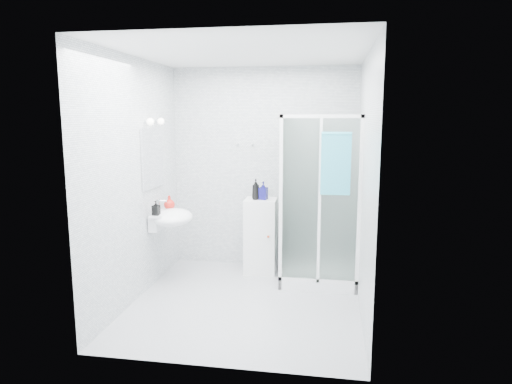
% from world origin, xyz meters
% --- Properties ---
extents(room, '(2.40, 2.60, 2.60)m').
position_xyz_m(room, '(0.00, 0.00, 1.30)').
color(room, silver).
rests_on(room, ground).
extents(shower_enclosure, '(0.90, 0.95, 2.00)m').
position_xyz_m(shower_enclosure, '(0.67, 0.77, 0.45)').
color(shower_enclosure, white).
rests_on(shower_enclosure, ground).
extents(wall_basin, '(0.46, 0.56, 0.35)m').
position_xyz_m(wall_basin, '(-0.99, 0.45, 0.80)').
color(wall_basin, white).
rests_on(wall_basin, ground).
extents(mirror, '(0.02, 0.60, 0.70)m').
position_xyz_m(mirror, '(-1.19, 0.45, 1.50)').
color(mirror, white).
rests_on(mirror, room).
extents(vanity_lights, '(0.10, 0.40, 0.08)m').
position_xyz_m(vanity_lights, '(-1.14, 0.45, 1.92)').
color(vanity_lights, silver).
rests_on(vanity_lights, room).
extents(wall_hooks, '(0.23, 0.06, 0.03)m').
position_xyz_m(wall_hooks, '(-0.25, 1.26, 1.62)').
color(wall_hooks, silver).
rests_on(wall_hooks, room).
extents(storage_cabinet, '(0.40, 0.42, 0.95)m').
position_xyz_m(storage_cabinet, '(0.00, 1.00, 0.48)').
color(storage_cabinet, white).
rests_on(storage_cabinet, ground).
extents(hand_towel, '(0.32, 0.05, 0.68)m').
position_xyz_m(hand_towel, '(0.91, 0.37, 1.49)').
color(hand_towel, '#309FB8').
rests_on(hand_towel, shower_enclosure).
extents(shampoo_bottle_a, '(0.10, 0.10, 0.26)m').
position_xyz_m(shampoo_bottle_a, '(-0.05, 0.96, 1.08)').
color(shampoo_bottle_a, black).
rests_on(shampoo_bottle_a, storage_cabinet).
extents(shampoo_bottle_b, '(0.12, 0.12, 0.23)m').
position_xyz_m(shampoo_bottle_b, '(0.04, 0.98, 1.06)').
color(shampoo_bottle_b, '#110F5B').
rests_on(shampoo_bottle_b, storage_cabinet).
extents(soap_dispenser_orange, '(0.14, 0.14, 0.17)m').
position_xyz_m(soap_dispenser_orange, '(-1.06, 0.62, 0.95)').
color(soap_dispenser_orange, red).
rests_on(soap_dispenser_orange, wall_basin).
extents(soap_dispenser_black, '(0.08, 0.09, 0.17)m').
position_xyz_m(soap_dispenser_black, '(-1.09, 0.27, 0.95)').
color(soap_dispenser_black, black).
rests_on(soap_dispenser_black, wall_basin).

